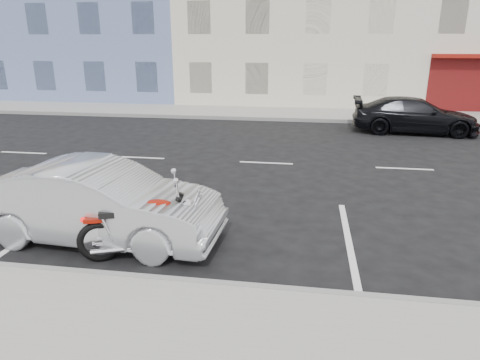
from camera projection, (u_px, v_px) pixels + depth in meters
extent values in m
plane|color=black|center=(334.00, 166.00, 12.59)|extent=(120.00, 120.00, 0.00)
cube|color=gray|center=(223.00, 112.00, 21.46)|extent=(80.00, 3.40, 0.15)
cube|color=gray|center=(34.00, 271.00, 6.72)|extent=(80.00, 0.12, 0.16)
cube|color=gray|center=(216.00, 118.00, 19.86)|extent=(80.00, 0.12, 0.16)
cube|color=beige|center=(293.00, 2.00, 26.38)|extent=(12.00, 12.00, 11.50)
torus|color=black|center=(240.00, 230.00, 7.54)|extent=(0.72, 0.37, 0.72)
torus|color=black|center=(149.00, 238.00, 7.23)|extent=(0.72, 0.37, 0.72)
cube|color=#8C1005|center=(240.00, 210.00, 7.42)|extent=(0.39, 0.26, 0.05)
cube|color=#8C1005|center=(145.00, 216.00, 7.10)|extent=(0.36, 0.28, 0.06)
cube|color=gray|center=(193.00, 231.00, 7.35)|extent=(0.54, 0.46, 0.37)
ellipsoid|color=#8C1005|center=(204.00, 205.00, 7.25)|extent=(0.69, 0.56, 0.29)
cube|color=black|center=(170.00, 209.00, 7.15)|extent=(0.73, 0.50, 0.10)
cylinder|color=silver|center=(226.00, 190.00, 7.25)|extent=(0.30, 0.72, 0.04)
sphere|color=silver|center=(234.00, 202.00, 7.35)|extent=(0.18, 0.18, 0.18)
cylinder|color=silver|center=(173.00, 246.00, 7.20)|extent=(0.99, 0.44, 0.09)
cylinder|color=silver|center=(172.00, 238.00, 7.48)|extent=(0.99, 0.44, 0.09)
cylinder|color=silver|center=(237.00, 213.00, 7.43)|extent=(0.41, 0.19, 0.86)
cylinder|color=black|center=(206.00, 220.00, 7.34)|extent=(0.83, 0.36, 0.53)
imported|color=#AAADB2|center=(100.00, 203.00, 7.73)|extent=(4.51, 1.80, 1.46)
imported|color=black|center=(414.00, 115.00, 16.88)|extent=(4.87, 2.23, 1.38)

